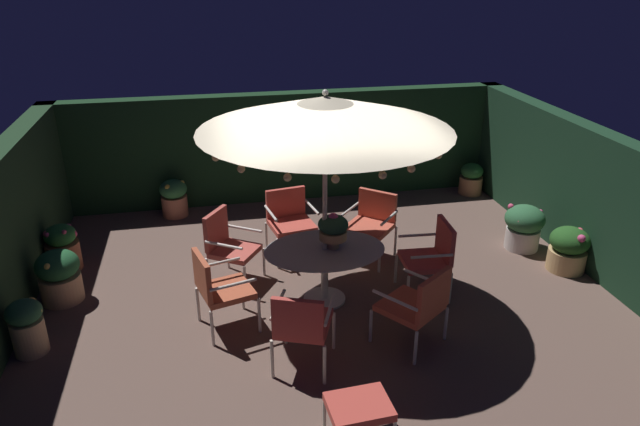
{
  "coord_description": "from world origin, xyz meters",
  "views": [
    {
      "loc": [
        -1.33,
        -6.15,
        3.96
      ],
      "look_at": [
        -0.03,
        0.24,
        1.07
      ],
      "focal_mm": 32.49,
      "sensor_mm": 36.0,
      "label": 1
    }
  ],
  "objects_px": {
    "patio_chair_west": "(218,286)",
    "ottoman_footrest": "(359,408)",
    "patio_chair_east": "(432,253)",
    "potted_plant_front_corner": "(59,276)",
    "patio_umbrella": "(325,114)",
    "patio_chair_southwest": "(228,243)",
    "centerpiece_planter": "(333,228)",
    "potted_plant_back_center": "(174,197)",
    "patio_dining_table": "(325,258)",
    "patio_chair_northeast": "(418,303)",
    "patio_chair_south": "(290,217)",
    "potted_plant_left_far": "(524,226)",
    "potted_plant_right_near": "(568,249)",
    "patio_chair_southeast": "(372,220)",
    "patio_chair_north": "(302,323)",
    "potted_plant_right_far": "(27,326)",
    "potted_plant_left_near": "(471,179)",
    "potted_plant_back_left": "(62,248)"
  },
  "relations": [
    {
      "from": "patio_chair_west",
      "to": "ottoman_footrest",
      "type": "relative_size",
      "value": 1.71
    },
    {
      "from": "patio_chair_east",
      "to": "potted_plant_front_corner",
      "type": "xyz_separation_m",
      "value": [
        -4.58,
        0.75,
        -0.21
      ]
    },
    {
      "from": "patio_umbrella",
      "to": "patio_chair_southwest",
      "type": "relative_size",
      "value": 2.97
    },
    {
      "from": "centerpiece_planter",
      "to": "potted_plant_back_center",
      "type": "relative_size",
      "value": 0.73
    },
    {
      "from": "patio_dining_table",
      "to": "potted_plant_front_corner",
      "type": "height_order",
      "value": "patio_dining_table"
    },
    {
      "from": "patio_chair_northeast",
      "to": "patio_chair_south",
      "type": "height_order",
      "value": "patio_chair_south"
    },
    {
      "from": "patio_chair_southwest",
      "to": "patio_chair_west",
      "type": "xyz_separation_m",
      "value": [
        -0.17,
        -1.12,
        0.03
      ]
    },
    {
      "from": "centerpiece_planter",
      "to": "patio_chair_east",
      "type": "relative_size",
      "value": 0.47
    },
    {
      "from": "potted_plant_back_center",
      "to": "potted_plant_left_far",
      "type": "xyz_separation_m",
      "value": [
        5.06,
        -2.23,
        0.03
      ]
    },
    {
      "from": "patio_dining_table",
      "to": "patio_umbrella",
      "type": "relative_size",
      "value": 0.52
    },
    {
      "from": "patio_chair_east",
      "to": "potted_plant_right_near",
      "type": "relative_size",
      "value": 1.55
    },
    {
      "from": "patio_chair_southeast",
      "to": "patio_chair_southwest",
      "type": "height_order",
      "value": "patio_chair_southwest"
    },
    {
      "from": "potted_plant_front_corner",
      "to": "centerpiece_planter",
      "type": "bearing_deg",
      "value": -10.97
    },
    {
      "from": "potted_plant_right_near",
      "to": "potted_plant_left_far",
      "type": "bearing_deg",
      "value": 110.45
    },
    {
      "from": "patio_chair_east",
      "to": "patio_chair_north",
      "type": "bearing_deg",
      "value": -147.87
    },
    {
      "from": "centerpiece_planter",
      "to": "patio_chair_south",
      "type": "height_order",
      "value": "centerpiece_planter"
    },
    {
      "from": "patio_umbrella",
      "to": "potted_plant_back_center",
      "type": "distance_m",
      "value": 4.14
    },
    {
      "from": "patio_chair_north",
      "to": "patio_chair_northeast",
      "type": "distance_m",
      "value": 1.32
    },
    {
      "from": "potted_plant_right_far",
      "to": "patio_chair_northeast",
      "type": "bearing_deg",
      "value": -9.63
    },
    {
      "from": "patio_dining_table",
      "to": "potted_plant_right_far",
      "type": "height_order",
      "value": "patio_dining_table"
    },
    {
      "from": "patio_chair_southeast",
      "to": "potted_plant_front_corner",
      "type": "xyz_separation_m",
      "value": [
        -4.12,
        -0.36,
        -0.22
      ]
    },
    {
      "from": "patio_chair_southeast",
      "to": "potted_plant_back_center",
      "type": "xyz_separation_m",
      "value": [
        -2.8,
        2.03,
        -0.25
      ]
    },
    {
      "from": "potted_plant_right_near",
      "to": "patio_chair_southwest",
      "type": "bearing_deg",
      "value": 171.9
    },
    {
      "from": "potted_plant_left_near",
      "to": "patio_dining_table",
      "type": "bearing_deg",
      "value": -138.25
    },
    {
      "from": "potted_plant_right_far",
      "to": "potted_plant_right_near",
      "type": "xyz_separation_m",
      "value": [
        6.77,
        0.5,
        -0.02
      ]
    },
    {
      "from": "potted_plant_right_far",
      "to": "potted_plant_right_near",
      "type": "relative_size",
      "value": 1.03
    },
    {
      "from": "patio_chair_south",
      "to": "potted_plant_back_center",
      "type": "relative_size",
      "value": 1.51
    },
    {
      "from": "potted_plant_right_far",
      "to": "ottoman_footrest",
      "type": "bearing_deg",
      "value": -31.19
    },
    {
      "from": "centerpiece_planter",
      "to": "patio_chair_south",
      "type": "relative_size",
      "value": 0.48
    },
    {
      "from": "centerpiece_planter",
      "to": "potted_plant_front_corner",
      "type": "relative_size",
      "value": 0.67
    },
    {
      "from": "potted_plant_left_far",
      "to": "potted_plant_right_far",
      "type": "bearing_deg",
      "value": -169.45
    },
    {
      "from": "centerpiece_planter",
      "to": "potted_plant_right_near",
      "type": "bearing_deg",
      "value": 1.57
    },
    {
      "from": "patio_chair_west",
      "to": "potted_plant_left_far",
      "type": "distance_m",
      "value": 4.62
    },
    {
      "from": "patio_chair_southeast",
      "to": "patio_chair_north",
      "type": "bearing_deg",
      "value": -121.62
    },
    {
      "from": "potted_plant_back_left",
      "to": "potted_plant_left_near",
      "type": "xyz_separation_m",
      "value": [
        6.7,
        1.51,
        -0.05
      ]
    },
    {
      "from": "patio_chair_southwest",
      "to": "ottoman_footrest",
      "type": "distance_m",
      "value": 3.22
    },
    {
      "from": "patio_chair_east",
      "to": "patio_chair_west",
      "type": "relative_size",
      "value": 0.99
    },
    {
      "from": "patio_chair_northeast",
      "to": "patio_chair_west",
      "type": "height_order",
      "value": "patio_chair_west"
    },
    {
      "from": "patio_chair_east",
      "to": "patio_chair_west",
      "type": "xyz_separation_m",
      "value": [
        -2.66,
        -0.28,
        0.01
      ]
    },
    {
      "from": "patio_umbrella",
      "to": "potted_plant_back_left",
      "type": "distance_m",
      "value": 4.2
    },
    {
      "from": "ottoman_footrest",
      "to": "potted_plant_front_corner",
      "type": "bearing_deg",
      "value": 135.72
    },
    {
      "from": "potted_plant_back_center",
      "to": "potted_plant_left_far",
      "type": "distance_m",
      "value": 5.53
    },
    {
      "from": "patio_chair_southwest",
      "to": "ottoman_footrest",
      "type": "xyz_separation_m",
      "value": [
        0.96,
        -3.06,
        -0.2
      ]
    },
    {
      "from": "patio_chair_west",
      "to": "ottoman_footrest",
      "type": "distance_m",
      "value": 2.26
    },
    {
      "from": "patio_chair_west",
      "to": "centerpiece_planter",
      "type": "bearing_deg",
      "value": 14.89
    },
    {
      "from": "patio_chair_southeast",
      "to": "potted_plant_left_far",
      "type": "distance_m",
      "value": 2.28
    },
    {
      "from": "centerpiece_planter",
      "to": "potted_plant_front_corner",
      "type": "height_order",
      "value": "centerpiece_planter"
    },
    {
      "from": "patio_umbrella",
      "to": "potted_plant_right_near",
      "type": "bearing_deg",
      "value": 1.66
    },
    {
      "from": "centerpiece_planter",
      "to": "patio_chair_east",
      "type": "height_order",
      "value": "centerpiece_planter"
    },
    {
      "from": "centerpiece_planter",
      "to": "patio_dining_table",
      "type": "bearing_deg",
      "value": -175.43
    }
  ]
}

